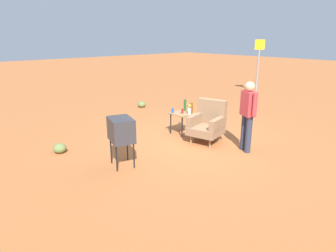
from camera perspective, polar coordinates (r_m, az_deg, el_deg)
name	(u,v)px	position (r m, az deg, el deg)	size (l,w,h in m)	color
ground_plane	(194,141)	(7.65, 5.01, -2.97)	(60.00, 60.00, 0.00)	#AD6033
armchair	(208,123)	(7.56, 7.67, 0.66)	(0.93, 0.94, 1.06)	#937047
side_table	(182,116)	(8.07, 2.78, 1.97)	(0.56, 0.56, 0.60)	black
tv_on_stand	(121,130)	(6.05, -9.02, -0.77)	(0.70, 0.59, 1.03)	black
person_standing	(248,112)	(6.97, 15.16, 2.57)	(0.53, 0.35, 1.64)	#2D3347
road_sign	(258,63)	(14.55, 17.02, 11.49)	(0.33, 0.33, 2.44)	gray
soda_can_blue	(173,110)	(8.04, 0.92, 3.02)	(0.07, 0.07, 0.12)	blue
bottle_wine_green	(185,105)	(8.23, 3.30, 4.04)	(0.07, 0.07, 0.32)	#1E5623
soda_can_red	(182,111)	(7.99, 2.79, 2.91)	(0.07, 0.07, 0.12)	red
bottle_tall_amber	(192,108)	(7.96, 4.59, 3.49)	(0.07, 0.07, 0.30)	brown
flower_vase	(189,109)	(7.88, 4.15, 3.34)	(0.15, 0.10, 0.27)	silver
shrub_near	(142,104)	(11.26, -5.11, 4.19)	(0.30, 0.30, 0.23)	olive
shrub_mid	(60,148)	(7.30, -20.18, -4.04)	(0.30, 0.30, 0.23)	olive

